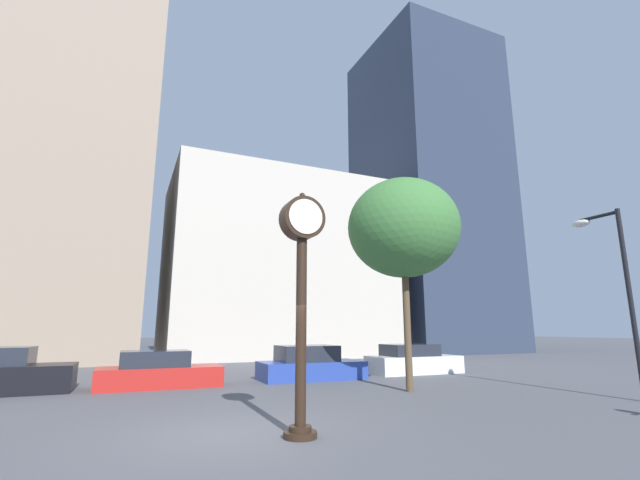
# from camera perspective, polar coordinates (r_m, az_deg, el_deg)

# --- Properties ---
(ground_plane) EXTENTS (200.00, 200.00, 0.00)m
(ground_plane) POSITION_cam_1_polar(r_m,az_deg,el_deg) (9.42, -11.70, -23.99)
(ground_plane) COLOR #515156
(building_tall_tower) EXTENTS (13.14, 12.00, 29.41)m
(building_tall_tower) POSITION_cam_1_polar(r_m,az_deg,el_deg) (35.77, -32.10, 10.87)
(building_tall_tower) COLOR gray
(building_tall_tower) RESTS_ON ground_plane
(building_storefront_row) EXTENTS (16.93, 12.00, 13.57)m
(building_storefront_row) POSITION_cam_1_polar(r_m,az_deg,el_deg) (35.00, -5.95, -3.89)
(building_storefront_row) COLOR beige
(building_storefront_row) RESTS_ON ground_plane
(building_glass_modern) EXTENTS (11.55, 12.00, 30.81)m
(building_glass_modern) POSITION_cam_1_polar(r_m,az_deg,el_deg) (44.43, 14.22, 6.13)
(building_glass_modern) COLOR #2D384C
(building_glass_modern) RESTS_ON ground_plane
(street_clock) EXTENTS (0.90, 0.65, 4.88)m
(street_clock) POSITION_cam_1_polar(r_m,az_deg,el_deg) (8.79, -2.47, -4.35)
(street_clock) COLOR black
(street_clock) RESTS_ON ground_plane
(car_red) EXTENTS (4.21, 1.79, 1.27)m
(car_red) POSITION_cam_1_polar(r_m,az_deg,el_deg) (16.95, -20.70, -16.12)
(car_red) COLOR red
(car_red) RESTS_ON ground_plane
(car_blue) EXTENTS (4.29, 2.01, 1.36)m
(car_blue) POSITION_cam_1_polar(r_m,az_deg,el_deg) (18.31, -1.34, -16.35)
(car_blue) COLOR #28429E
(car_blue) RESTS_ON ground_plane
(car_white) EXTENTS (4.37, 1.89, 1.33)m
(car_white) POSITION_cam_1_polar(r_m,az_deg,el_deg) (21.25, 12.29, -15.48)
(car_white) COLOR silver
(car_white) RESTS_ON ground_plane
(street_lamp_right) EXTENTS (0.36, 1.57, 5.70)m
(street_lamp_right) POSITION_cam_1_polar(r_m,az_deg,el_deg) (16.14, 34.41, -3.23)
(street_lamp_right) COLOR black
(street_lamp_right) RESTS_ON ground_plane
(bare_tree) EXTENTS (3.95, 3.95, 7.34)m
(bare_tree) POSITION_cam_1_polar(r_m,az_deg,el_deg) (15.54, 11.04, 1.55)
(bare_tree) COLOR brown
(bare_tree) RESTS_ON ground_plane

